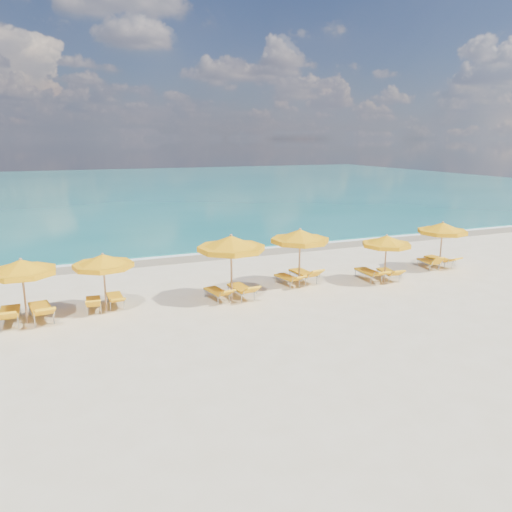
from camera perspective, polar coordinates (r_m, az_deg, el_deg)
name	(u,v)px	position (r m, az deg, el deg)	size (l,w,h in m)	color
ground_plane	(270,292)	(20.36, 1.61, -4.18)	(120.00, 120.00, 0.00)	beige
ocean	(117,188)	(66.49, -15.60, 7.49)	(120.00, 80.00, 0.30)	#126764
wet_sand_band	(214,255)	(27.05, -4.77, 0.17)	(120.00, 2.60, 0.01)	tan
foam_line	(210,252)	(27.79, -5.27, 0.51)	(120.00, 1.20, 0.03)	white
whitecap_near	(85,232)	(35.32, -18.95, 2.58)	(14.00, 0.36, 0.05)	white
whitecap_far	(243,208)	(45.08, -1.51, 5.46)	(18.00, 0.30, 0.05)	white
umbrella_0	(21,268)	(18.19, -25.23, -1.22)	(2.98, 2.98, 2.28)	tan
umbrella_1	(103,262)	(18.46, -17.08, -0.62)	(2.54, 2.54, 2.18)	tan
umbrella_2	(231,244)	(18.83, -2.86, 1.37)	(3.13, 3.13, 2.61)	tan
umbrella_3	(300,237)	(20.92, 5.05, 2.22)	(3.09, 3.09, 2.48)	tan
umbrella_4	(387,241)	(22.05, 14.69, 1.62)	(2.34, 2.34, 2.13)	tan
umbrella_5	(443,229)	(25.12, 20.55, 2.96)	(2.60, 2.60, 2.32)	tan
lounger_0_left	(10,317)	(18.86, -26.31, -6.29)	(0.66, 1.93, 0.80)	#A5A8AD
lounger_0_right	(41,313)	(18.78, -23.32, -6.04)	(0.95, 2.12, 0.81)	#A5A8AD
lounger_1_left	(94,305)	(19.15, -18.07, -5.38)	(0.64, 1.64, 0.69)	#A5A8AD
lounger_1_right	(115,301)	(19.43, -15.77, -4.95)	(0.56, 1.67, 0.60)	#A5A8AD
lounger_2_left	(217,295)	(19.43, -4.44, -4.47)	(0.84, 1.74, 0.67)	#A5A8AD
lounger_2_right	(242,292)	(19.64, -1.66, -4.16)	(0.79, 1.91, 0.76)	#A5A8AD
lounger_3_left	(288,281)	(21.33, 3.65, -2.84)	(0.82, 1.74, 0.65)	#A5A8AD
lounger_3_right	(304,277)	(21.89, 5.48, -2.36)	(0.82, 1.96, 0.82)	#A5A8AD
lounger_4_left	(369,276)	(22.54, 12.79, -2.20)	(0.66, 1.93, 0.71)	#A5A8AD
lounger_4_right	(388,275)	(22.93, 14.90, -2.12)	(0.76, 1.71, 0.68)	#A5A8AD
lounger_5_left	(429,264)	(25.44, 19.12, -0.90)	(0.76, 1.62, 0.77)	#A5A8AD
lounger_5_right	(439,262)	(26.03, 20.22, -0.64)	(0.82, 1.93, 0.68)	#A5A8AD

